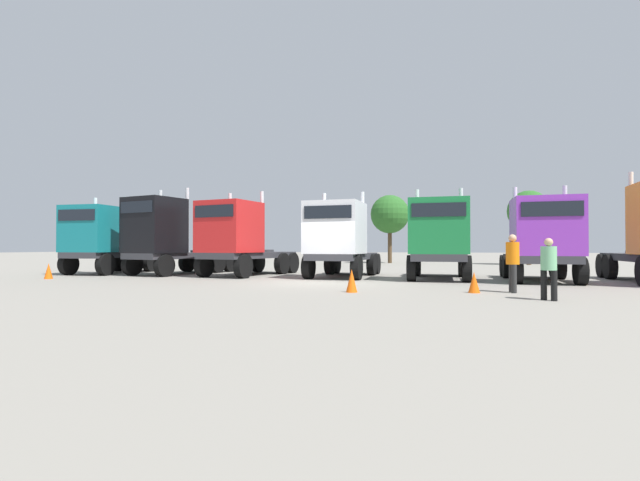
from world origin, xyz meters
name	(u,v)px	position (x,y,z in m)	size (l,w,h in m)	color
ground	(319,283)	(0.00, 0.00, 0.00)	(200.00, 200.00, 0.00)	gray
semi_truck_teal	(103,239)	(-12.55, 2.95, 1.84)	(2.57, 6.11, 4.12)	#333338
semi_truck_black	(165,236)	(-8.90, 3.03, 1.98)	(3.87, 6.58, 4.46)	#333338
semi_truck_red	(238,238)	(-4.84, 2.91, 1.88)	(3.56, 6.32, 4.17)	#333338
semi_truck_white	(339,238)	(0.17, 3.04, 1.83)	(2.88, 5.93, 4.05)	#333338
semi_truck_green	(439,238)	(4.66, 2.77, 1.80)	(2.64, 5.85, 4.03)	#333338
semi_truck_purple	(543,239)	(8.71, 2.36, 1.75)	(2.73, 5.76, 3.96)	#333338
visitor_in_hivis	(513,259)	(6.85, -2.32, 1.07)	(0.44, 0.46, 1.83)	#2A2A2A
visitor_with_camera	(549,264)	(7.44, -4.32, 0.97)	(0.56, 0.56, 1.67)	black
traffic_cone_near	(49,271)	(-12.29, -0.82, 0.35)	(0.36, 0.36, 0.71)	#F2590C
traffic_cone_mid	(474,282)	(5.67, -2.67, 0.33)	(0.36, 0.36, 0.65)	#F2590C
traffic_cone_far	(352,281)	(1.93, -3.44, 0.36)	(0.36, 0.36, 0.73)	#F2590C
oak_far_left	(232,222)	(-14.30, 22.62, 3.78)	(4.34, 4.34, 5.95)	#4C3823
oak_far_centre	(390,215)	(0.67, 22.86, 4.29)	(3.39, 3.39, 6.01)	#4C3823
oak_far_right	(529,211)	(11.77, 21.53, 4.26)	(3.25, 3.25, 5.92)	#4C3823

